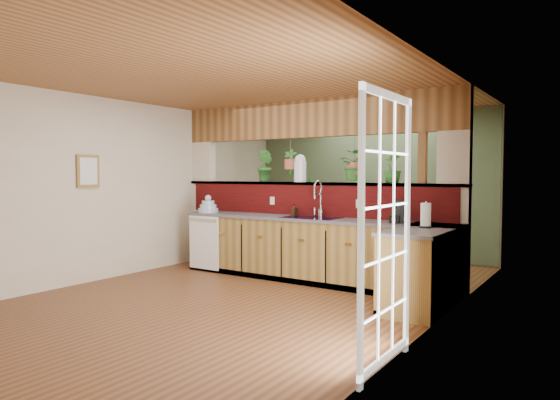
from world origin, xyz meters
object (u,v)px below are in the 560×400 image
Objects in this scene: paper_towel at (426,216)px; glass_jar at (300,168)px; soap_dispenser at (294,210)px; shelving_console at (336,228)px; dish_stack at (208,207)px; coffee_maker at (398,212)px; faucet at (319,197)px.

paper_towel is 2.35m from glass_jar.
paper_towel is at bearing -14.85° from soap_dispenser.
soap_dispenser is 0.12× the size of shelving_console.
dish_stack is 1.13× the size of coffee_maker.
dish_stack is at bearing -171.71° from faucet.
coffee_maker is (1.64, -0.17, 0.05)m from soap_dispenser.
coffee_maker is at bearing -7.06° from faucet.
glass_jar reaches higher than faucet.
coffee_maker reaches higher than shelving_console.
soap_dispenser is at bearing 177.34° from faucet.
glass_jar reaches higher than shelving_console.
glass_jar is 0.29× the size of shelving_console.
coffee_maker is (1.22, -0.15, -0.15)m from faucet.
shelving_console is (-0.81, 2.12, -0.68)m from faucet.
paper_towel reaches higher than coffee_maker.
coffee_maker is 0.20× the size of shelving_console.
glass_jar reaches higher than coffee_maker.
coffee_maker is at bearing 140.66° from paper_towel.
paper_towel is (1.70, -0.54, -0.14)m from faucet.
coffee_maker is 0.94× the size of paper_towel.
soap_dispenser is at bearing 11.42° from dish_stack.
shelving_console is at bearing 100.54° from soap_dispenser.
shelving_console is at bearing 100.83° from glass_jar.
soap_dispenser is 2.20m from shelving_console.
dish_stack is at bearing -119.23° from shelving_console.
glass_jar is at bearing 143.07° from coffee_maker.
coffee_maker is at bearing -53.96° from shelving_console.
shelving_console is (-0.36, 1.90, -1.10)m from glass_jar.
glass_jar is (-0.45, 0.22, 0.42)m from faucet.
coffee_maker is (3.07, 0.12, 0.04)m from dish_stack.
dish_stack is 3.08m from coffee_maker.
faucet is 3.10× the size of soap_dispenser.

